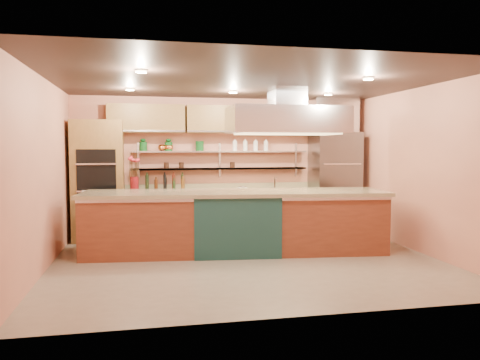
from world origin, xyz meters
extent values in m
cube|color=gray|center=(0.00, 0.00, -0.01)|extent=(6.00, 5.00, 0.02)
cube|color=black|center=(0.00, 0.00, 2.80)|extent=(6.00, 5.00, 0.02)
cube|color=tan|center=(0.00, 2.50, 1.40)|extent=(6.00, 0.04, 2.80)
cube|color=tan|center=(0.00, -2.50, 1.40)|extent=(6.00, 0.04, 2.80)
cube|color=tan|center=(-3.00, 0.00, 1.40)|extent=(0.04, 5.00, 2.80)
cube|color=tan|center=(3.00, 0.00, 1.40)|extent=(0.04, 5.00, 2.80)
cube|color=brown|center=(-2.45, 2.18, 1.15)|extent=(0.95, 0.64, 2.30)
cube|color=slate|center=(2.35, 2.14, 1.05)|extent=(0.95, 0.72, 2.10)
cube|color=tan|center=(-0.05, 2.20, 0.47)|extent=(3.84, 0.64, 0.93)
cube|color=silver|center=(-0.05, 2.37, 1.35)|extent=(3.60, 0.26, 0.03)
cube|color=silver|center=(-0.05, 2.37, 1.70)|extent=(3.60, 0.26, 0.03)
cube|color=brown|center=(0.00, 2.32, 2.35)|extent=(4.60, 0.36, 0.55)
cube|color=silver|center=(0.83, 0.64, 2.25)|extent=(2.00, 1.00, 0.45)
cube|color=#FFE5A5|center=(0.00, 0.20, 2.77)|extent=(4.00, 2.80, 0.02)
cube|color=brown|center=(-0.07, 0.64, 0.52)|extent=(5.10, 1.60, 1.05)
cylinder|color=maroon|center=(-1.78, 2.15, 1.07)|extent=(0.20, 0.20, 0.29)
cube|color=black|center=(-1.19, 2.15, 1.06)|extent=(0.84, 0.41, 0.26)
cube|color=white|center=(0.36, 2.15, 0.98)|extent=(0.20, 0.18, 0.10)
cylinder|color=silver|center=(1.07, 2.25, 1.05)|extent=(0.04, 0.04, 0.24)
ellipsoid|color=#CD692F|center=(-1.23, 2.37, 1.78)|extent=(0.21, 0.21, 0.13)
cylinder|color=#0E4316|center=(-0.48, 2.37, 1.81)|extent=(0.18, 0.18, 0.20)
camera|label=1|loc=(-1.56, -7.10, 1.79)|focal=35.00mm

